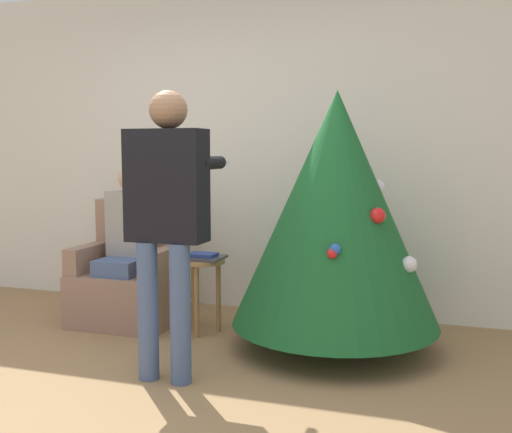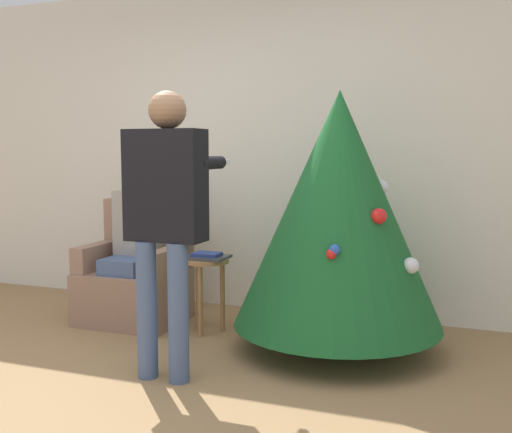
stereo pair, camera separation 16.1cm
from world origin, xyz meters
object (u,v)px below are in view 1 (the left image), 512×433
side_stool (203,275)px  armchair (130,280)px  person_standing (167,207)px  christmas_tree (336,209)px  person_seated (127,238)px

side_stool → armchair: bearing=171.7°
person_standing → christmas_tree: bearing=45.1°
christmas_tree → armchair: bearing=175.2°
person_seated → person_standing: bearing=-49.2°
christmas_tree → person_seated: size_ratio=1.41×
side_stool → person_seated: bearing=174.0°
armchair → christmas_tree: bearing=-4.8°
christmas_tree → person_seated: christmas_tree is taller
christmas_tree → side_stool: (-0.98, 0.04, -0.52)m
armchair → person_standing: (0.81, -0.97, 0.68)m
side_stool → christmas_tree: bearing=-2.4°
armchair → person_standing: 1.43m
christmas_tree → side_stool: size_ratio=3.14×
person_standing → side_stool: (-0.15, 0.87, -0.58)m
person_seated → side_stool: (0.65, -0.07, -0.23)m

